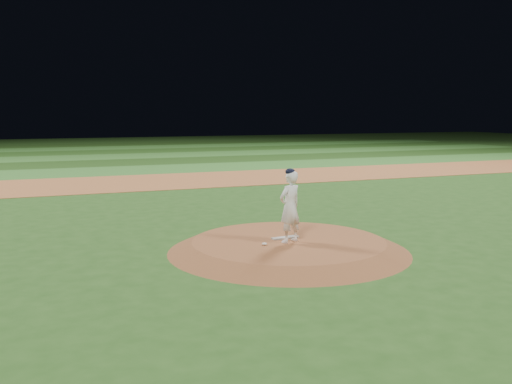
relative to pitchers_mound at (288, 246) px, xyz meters
The scene contains 12 objects.
ground 0.12m from the pitchers_mound, ahead, with size 120.00×120.00×0.00m, color #254E19.
infield_dirt_band 14.00m from the pitchers_mound, 90.00° to the left, with size 70.00×6.00×0.02m, color #A25E32.
outfield_stripe_0 19.50m from the pitchers_mound, 90.00° to the left, with size 70.00×5.00×0.02m, color #326F28.
outfield_stripe_1 24.50m from the pitchers_mound, 90.00° to the left, with size 70.00×5.00×0.02m, color #1F4315.
outfield_stripe_2 29.50m from the pitchers_mound, 90.00° to the left, with size 70.00×5.00×0.02m, color #337029.
outfield_stripe_3 34.50m from the pitchers_mound, 90.00° to the left, with size 70.00×5.00×0.02m, color #224B18.
outfield_stripe_4 39.50m from the pitchers_mound, 90.00° to the left, with size 70.00×5.00×0.02m, color #35742A.
outfield_stripe_5 44.50m from the pitchers_mound, 90.00° to the left, with size 70.00×5.00×0.02m, color #214516.
pitchers_mound is the anchor object (origin of this frame).
pitching_rubber 0.26m from the pitchers_mound, 85.44° to the left, with size 0.66×0.17×0.03m, color beige.
rosin_bag 0.76m from the pitchers_mound, 160.23° to the right, with size 0.11×0.11×0.06m, color silver.
pitcher_on_mound 0.97m from the pitchers_mound, 107.10° to the right, with size 0.69×0.57×1.67m.
Camera 1 is at (-5.40, -11.53, 3.16)m, focal length 40.00 mm.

